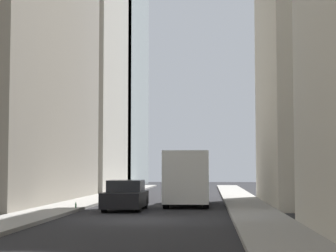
{
  "coord_description": "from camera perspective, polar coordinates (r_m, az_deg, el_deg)",
  "views": [
    {
      "loc": [
        -22.99,
        -2.56,
        1.95
      ],
      "look_at": [
        8.44,
        -0.41,
        4.19
      ],
      "focal_mm": 64.49,
      "sensor_mm": 36.0,
      "label": 1
    }
  ],
  "objects": [
    {
      "name": "sidewalk_left",
      "position": [
        23.15,
        8.81,
        -8.68
      ],
      "size": [
        90.0,
        2.2,
        0.14
      ],
      "primitive_type": "cube",
      "color": "gray",
      "rests_on": "ground_plane"
    },
    {
      "name": "building_right_far",
      "position": [
        57.03,
        -9.61,
        8.25
      ],
      "size": [
        16.61,
        10.5,
        28.1
      ],
      "color": "#B7B2A5",
      "rests_on": "ground_plane"
    },
    {
      "name": "sedan_black",
      "position": [
        28.73,
        -4.03,
        -6.63
      ],
      "size": [
        4.3,
        1.78,
        1.42
      ],
      "color": "black",
      "rests_on": "ground_plane"
    },
    {
      "name": "discarded_bottle",
      "position": [
        28.65,
        -8.71,
        -7.43
      ],
      "size": [
        0.07,
        0.07,
        0.27
      ],
      "color": "#236033",
      "rests_on": "sidewalk_right"
    },
    {
      "name": "ground_plane",
      "position": [
        23.22,
        -2.46,
        -8.88
      ],
      "size": [
        135.0,
        135.0,
        0.0
      ],
      "primitive_type": "plane",
      "color": "black"
    },
    {
      "name": "sidewalk_right",
      "position": [
        24.12,
        -13.26,
        -8.43
      ],
      "size": [
        90.0,
        2.2,
        0.14
      ],
      "primitive_type": "cube",
      "color": "gray",
      "rests_on": "ground_plane"
    },
    {
      "name": "delivery_truck",
      "position": [
        32.17,
        1.86,
        -4.94
      ],
      "size": [
        6.46,
        2.25,
        2.84
      ],
      "color": "silver",
      "rests_on": "ground_plane"
    }
  ]
}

